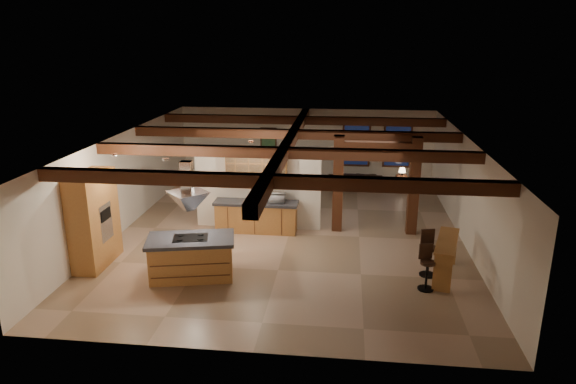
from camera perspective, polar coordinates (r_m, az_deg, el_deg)
name	(u,v)px	position (r m, az deg, el deg)	size (l,w,h in m)	color
ground	(289,234)	(15.30, 0.12, -4.67)	(12.00, 12.00, 0.00)	tan
room_walls	(289,176)	(14.73, 0.12, 1.77)	(12.00, 12.00, 12.00)	silver
ceiling_beams	(289,143)	(14.50, 0.12, 5.51)	(10.00, 12.00, 0.28)	#402510
timber_posts	(376,175)	(15.16, 9.77, 1.90)	(2.50, 0.30, 2.90)	#402510
partition_wall	(258,193)	(15.53, -3.34, -0.06)	(3.80, 0.18, 2.20)	silver
pantry_cabinet	(94,220)	(13.84, -20.75, -2.91)	(0.67, 1.60, 2.40)	#AC7537
back_counter	(256,216)	(15.36, -3.55, -2.71)	(2.50, 0.66, 0.94)	#AC7537
upper_display_cabinet	(257,170)	(15.15, -3.51, 2.44)	(1.80, 0.36, 0.95)	#AC7537
range_hood	(189,208)	(12.26, -10.99, -1.71)	(1.10, 1.10, 1.40)	silver
back_windows	(377,146)	(20.52, 9.82, 5.10)	(2.70, 0.07, 1.70)	#402510
framed_art	(268,138)	(20.68, -2.19, 5.99)	(0.65, 0.05, 0.85)	#402510
recessed_cans	(180,151)	(13.16, -11.89, 4.44)	(3.16, 2.46, 0.03)	silver
kitchen_island	(192,257)	(12.72, -10.67, -7.12)	(2.26, 1.53, 1.03)	#AC7537
dining_table	(289,200)	(17.34, 0.13, -0.93)	(1.77, 0.99, 0.62)	#37170D
sofa	(355,180)	(19.95, 7.49, 1.33)	(2.10, 0.82, 0.61)	black
microwave	(277,198)	(15.08, -1.23, -0.68)	(0.47, 0.32, 0.26)	silver
bar_counter	(446,252)	(13.04, 17.17, -6.39)	(0.90, 1.88, 0.96)	#AC7537
side_table	(401,182)	(20.14, 12.49, 1.07)	(0.41, 0.41, 0.51)	#402510
table_lamp	(402,170)	(20.01, 12.58, 2.38)	(0.26, 0.26, 0.31)	black
bar_stool_a	(427,267)	(12.34, 15.14, -8.06)	(0.39, 0.40, 1.08)	black
bar_stool_b	(428,253)	(13.03, 15.34, -6.54)	(0.41, 0.42, 1.15)	black
dining_chairs	(289,194)	(17.27, 0.13, -0.19)	(1.79, 1.79, 1.07)	#402510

